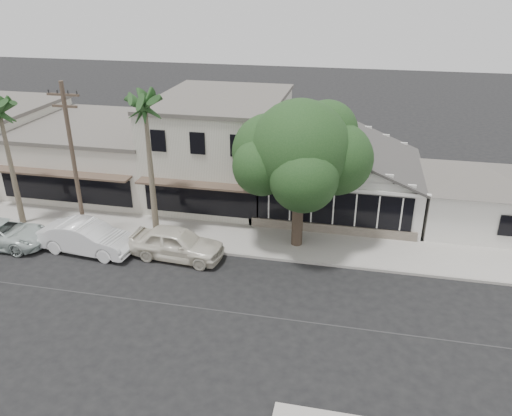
% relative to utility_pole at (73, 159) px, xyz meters
% --- Properties ---
extents(ground, '(140.00, 140.00, 0.00)m').
position_rel_utility_pole_xyz_m(ground, '(9.00, -5.20, -4.79)').
color(ground, black).
rests_on(ground, ground).
extents(sidewalk_north, '(90.00, 3.50, 0.15)m').
position_rel_utility_pole_xyz_m(sidewalk_north, '(1.00, 1.55, -4.71)').
color(sidewalk_north, '#9E9991').
rests_on(sidewalk_north, ground).
extents(corner_shop, '(10.40, 8.60, 5.10)m').
position_rel_utility_pole_xyz_m(corner_shop, '(14.00, 7.27, -2.17)').
color(corner_shop, silver).
rests_on(corner_shop, ground).
extents(side_cottage, '(6.00, 6.00, 3.00)m').
position_rel_utility_pole_xyz_m(side_cottage, '(22.20, 6.30, -3.29)').
color(side_cottage, silver).
rests_on(side_cottage, ground).
extents(row_building_near, '(8.00, 10.00, 6.50)m').
position_rel_utility_pole_xyz_m(row_building_near, '(6.00, 8.30, -1.54)').
color(row_building_near, beige).
rests_on(row_building_near, ground).
extents(row_building_midnear, '(10.00, 10.00, 4.20)m').
position_rel_utility_pole_xyz_m(row_building_midnear, '(-3.00, 8.30, -2.69)').
color(row_building_midnear, beige).
rests_on(row_building_midnear, ground).
extents(utility_pole, '(1.80, 0.24, 9.00)m').
position_rel_utility_pole_xyz_m(utility_pole, '(0.00, 0.00, 0.00)').
color(utility_pole, brown).
rests_on(utility_pole, ground).
extents(car_0, '(5.22, 2.41, 1.73)m').
position_rel_utility_pole_xyz_m(car_0, '(6.04, -1.05, -3.92)').
color(car_0, silver).
rests_on(car_0, ground).
extents(car_1, '(5.41, 2.33, 1.73)m').
position_rel_utility_pole_xyz_m(car_1, '(1.04, -1.45, -3.92)').
color(car_1, white).
rests_on(car_1, ground).
extents(car_2, '(5.22, 2.45, 1.44)m').
position_rel_utility_pole_xyz_m(car_2, '(-3.96, -1.75, -4.07)').
color(car_2, '#B4C2BD').
rests_on(car_2, ground).
extents(shade_tree, '(7.48, 6.77, 8.30)m').
position_rel_utility_pole_xyz_m(shade_tree, '(12.09, 1.78, 0.68)').
color(shade_tree, '#4B3D2D').
rests_on(shade_tree, ground).
extents(palm_east, '(2.95, 2.95, 8.91)m').
position_rel_utility_pole_xyz_m(palm_east, '(4.02, 0.96, 2.87)').
color(palm_east, '#726651').
rests_on(palm_east, ground).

